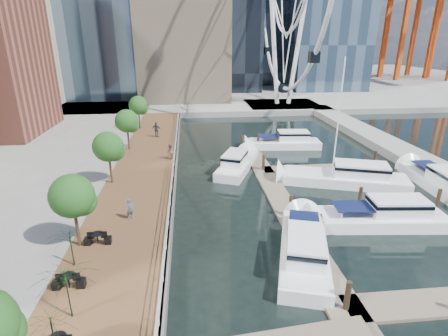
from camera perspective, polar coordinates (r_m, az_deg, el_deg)
The scene contains 17 objects.
ground at distance 20.43m, azimuth 8.64°, elevation -18.95°, with size 520.00×520.00×0.00m, color black.
boardwalk at distance 32.98m, azimuth -13.29°, elevation -2.30°, with size 6.00×60.00×1.00m, color brown.
seawall at distance 32.71m, azimuth -8.07°, elevation -2.14°, with size 0.25×60.00×1.00m, color #595954.
land_far at distance 117.99m, azimuth -3.75°, elevation 14.18°, with size 200.00×114.00×1.00m, color gray.
breakwater at distance 44.66m, azimuth 27.73°, elevation 1.82°, with size 4.00×60.00×1.00m, color gray.
pier at distance 70.83m, azimuth 9.52°, elevation 9.93°, with size 14.00×12.00×1.00m, color gray.
railing at distance 32.34m, azimuth -8.34°, elevation -0.46°, with size 0.10×60.00×1.05m, color white, non-canonical shape.
floating_docks at distance 30.72m, azimuth 18.69°, elevation -4.60°, with size 16.00×34.00×2.60m.
port_cranes at distance 132.51m, azimuth 29.26°, elevation 20.96°, with size 40.00×52.00×38.00m.
street_trees at distance 31.25m, azimuth -18.42°, elevation 3.31°, with size 2.60×42.60×4.60m.
cafe_tables at distance 18.50m, azimuth -24.65°, elevation -20.26°, with size 2.50×13.70×0.74m.
yacht_foreground at distance 28.45m, azimuth 24.02°, elevation -8.50°, with size 2.77×10.35×2.15m, color white, non-canonical shape.
pedestrian_near at distance 25.35m, azimuth -15.11°, elevation -6.48°, with size 0.54×0.35×1.48m, color #4E5568.
pedestrian_mid at distance 36.95m, azimuth -8.80°, elevation 2.65°, with size 0.80×0.62×1.64m, color gray.
pedestrian_far at distance 45.94m, azimuth -10.96°, elevation 6.21°, with size 1.16×0.48×1.98m, color #363F44.
moored_yachts at distance 33.65m, azimuth 18.81°, elevation -3.34°, with size 22.36×36.51×11.50m.
cafe_seating at distance 18.38m, azimuth -24.37°, elevation -17.37°, with size 4.08×8.89×2.56m.
Camera 1 is at (-4.48, -15.25, 12.83)m, focal length 28.00 mm.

